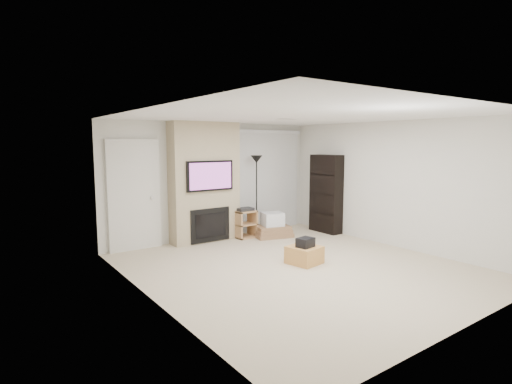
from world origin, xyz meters
TOP-DOWN VIEW (x-y plane):
  - floor at (0.00, 0.00)m, footprint 5.00×5.50m
  - ceiling at (0.00, 0.00)m, footprint 5.00×5.50m
  - wall_back at (0.00, 2.75)m, footprint 5.00×0.00m
  - wall_front at (0.00, -2.75)m, footprint 5.00×0.00m
  - wall_left at (-2.50, 0.00)m, footprint 0.00×5.50m
  - wall_right at (2.50, 0.00)m, footprint 0.00×5.50m
  - hvac_vent at (0.40, 0.80)m, footprint 0.35×0.18m
  - ottoman at (0.24, 0.11)m, footprint 0.58×0.58m
  - black_bag at (0.21, 0.06)m, footprint 0.31×0.27m
  - fireplace_wall at (-0.35, 2.54)m, footprint 1.50×0.47m
  - entry_door at (-1.80, 2.71)m, footprint 1.02×0.11m
  - vertical_blinds at (1.40, 2.70)m, footprint 1.98×0.10m
  - floor_lamp at (0.86, 2.37)m, footprint 0.27×0.27m
  - av_stand at (0.49, 2.29)m, footprint 0.45×0.38m
  - box_stack at (1.04, 2.01)m, footprint 0.93×0.80m
  - bookshelf at (2.34, 1.66)m, footprint 0.30×0.80m

SIDE VIEW (x-z plane):
  - floor at x=0.00m, z-range 0.00..0.00m
  - ottoman at x=0.24m, z-range 0.00..0.30m
  - box_stack at x=1.04m, z-range -0.06..0.47m
  - av_stand at x=0.49m, z-range 0.02..0.68m
  - black_bag at x=0.21m, z-range 0.30..0.46m
  - bookshelf at x=2.34m, z-range 0.00..1.80m
  - entry_door at x=-1.80m, z-range -0.02..2.12m
  - fireplace_wall at x=-0.35m, z-range -0.01..2.49m
  - wall_back at x=0.00m, z-range 0.00..2.50m
  - wall_front at x=0.00m, z-range 0.00..2.50m
  - wall_left at x=-2.50m, z-range 0.00..2.50m
  - wall_right at x=2.50m, z-range 0.00..2.50m
  - vertical_blinds at x=1.40m, z-range 0.09..2.46m
  - floor_lamp at x=0.86m, z-range 0.52..2.31m
  - hvac_vent at x=0.40m, z-range 2.49..2.50m
  - ceiling at x=0.00m, z-range 2.50..2.50m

